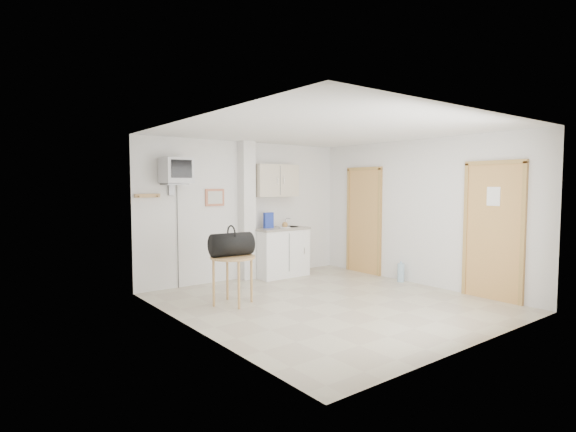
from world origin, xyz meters
TOP-DOWN VIEW (x-y plane):
  - ground at (0.00, 0.00)m, footprint 4.50×4.50m
  - room_envelope at (0.24, 0.09)m, footprint 4.24×4.54m
  - kitchenette at (0.57, 2.00)m, footprint 1.03×0.58m
  - crt_television at (-1.45, 2.02)m, footprint 0.44×0.45m
  - round_table at (-1.16, 0.77)m, footprint 0.64×0.64m
  - duffel_bag at (-1.15, 0.81)m, footprint 0.62×0.37m
  - water_bottle at (1.98, 0.26)m, footprint 0.12×0.12m

SIDE VIEW (x-z plane):
  - ground at x=0.00m, z-range 0.00..0.00m
  - water_bottle at x=1.98m, z-range -0.02..0.35m
  - round_table at x=-1.16m, z-range 0.26..0.96m
  - kitchenette at x=0.57m, z-range -0.25..1.85m
  - duffel_bag at x=-1.15m, z-range 0.65..1.09m
  - room_envelope at x=0.24m, z-range 0.26..2.81m
  - crt_television at x=-1.45m, z-range 0.86..3.01m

